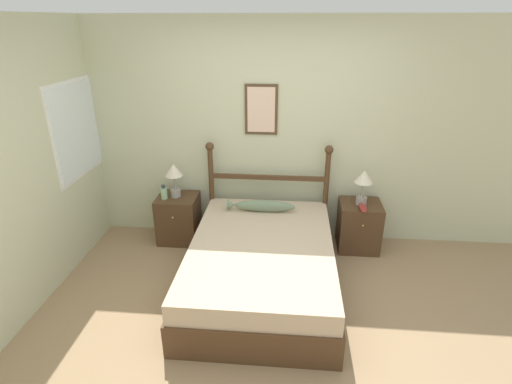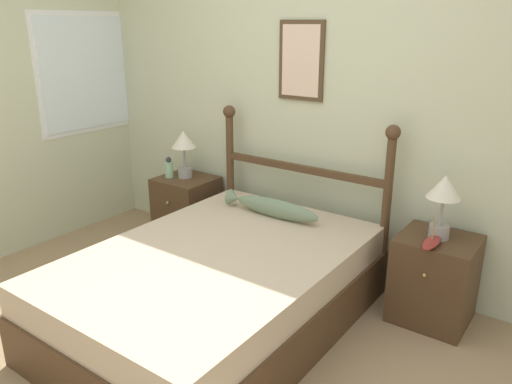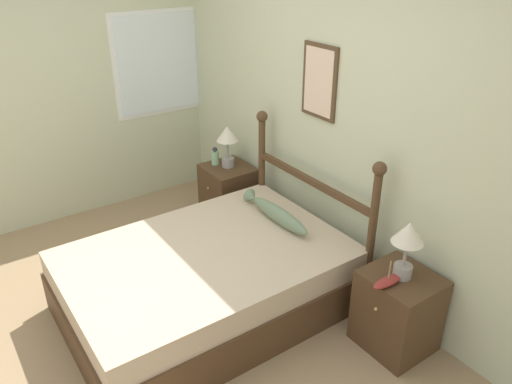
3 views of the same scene
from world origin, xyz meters
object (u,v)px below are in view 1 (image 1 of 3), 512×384
nightstand_left (179,218)px  model_boat (363,207)px  bed (262,265)px  table_lamp_right (363,181)px  fish_pillow (261,206)px  bottle (164,192)px  nightstand_right (359,226)px  table_lamp_left (174,174)px

nightstand_left → model_boat: size_ratio=2.24×
bed → nightstand_left: size_ratio=3.56×
table_lamp_right → fish_pillow: (-1.13, -0.17, -0.27)m
table_lamp_right → fish_pillow: bearing=-171.3°
nightstand_left → bottle: 0.39m
nightstand_right → table_lamp_left: 2.23m
bottle → model_boat: (2.26, -0.08, -0.06)m
nightstand_right → nightstand_left: bearing=180.0°
nightstand_left → table_lamp_left: 0.56m
table_lamp_right → model_boat: (0.00, -0.13, -0.26)m
table_lamp_left → table_lamp_right: size_ratio=1.00×
nightstand_left → bottle: bottle is taller
table_lamp_left → fish_pillow: bearing=-10.6°
nightstand_left → bottle: bearing=-154.9°
fish_pillow → nightstand_right: bearing=9.0°
table_lamp_left → bottle: size_ratio=2.26×
nightstand_left → nightstand_right: 2.14m
bottle → table_lamp_left: bearing=32.9°
nightstand_left → table_lamp_right: size_ratio=1.41×
table_lamp_left → fish_pillow: size_ratio=0.53×
bottle → model_boat: size_ratio=0.70×
table_lamp_right → model_boat: bearing=-89.8°
nightstand_left → bed: bearing=-38.9°
bed → bottle: bearing=146.2°
nightstand_left → table_lamp_left: (-0.02, 0.01, 0.56)m
bed → table_lamp_right: size_ratio=5.01×
bed → table_lamp_right: table_lamp_right is taller
fish_pillow → bed: bearing=-84.8°
nightstand_left → table_lamp_left: table_lamp_left is taller
table_lamp_right → model_boat: table_lamp_right is taller
bed → nightstand_right: size_ratio=3.56×
model_boat → table_lamp_right: bearing=90.2°
bed → fish_pillow: fish_pillow is taller
bed → bottle: 1.50m
table_lamp_right → bottle: size_ratio=2.26×
table_lamp_left → bottle: 0.24m
table_lamp_right → bottle: (-2.26, -0.06, -0.20)m
nightstand_left → nightstand_right: bearing=0.0°
bed → fish_pillow: (-0.06, 0.68, 0.32)m
nightstand_left → nightstand_right: same height
table_lamp_right → bed: bearing=-141.1°
nightstand_right → model_boat: 0.34m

